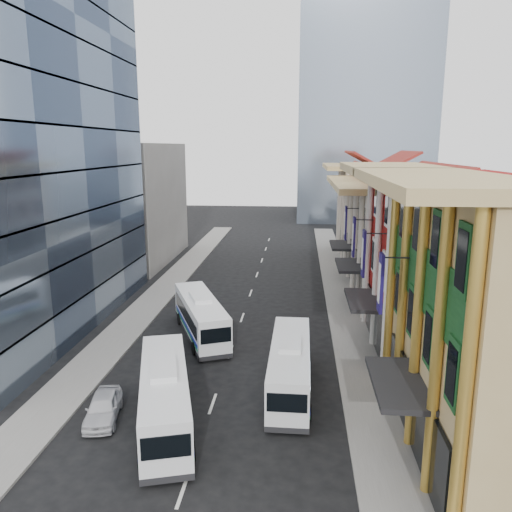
# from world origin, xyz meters

# --- Properties ---
(ground) EXTENTS (200.00, 200.00, 0.00)m
(ground) POSITION_xyz_m (0.00, 0.00, 0.00)
(ground) COLOR black
(ground) RESTS_ON ground
(sidewalk_right) EXTENTS (3.00, 90.00, 0.15)m
(sidewalk_right) POSITION_xyz_m (8.50, 22.00, 0.07)
(sidewalk_right) COLOR slate
(sidewalk_right) RESTS_ON ground
(sidewalk_left) EXTENTS (3.00, 90.00, 0.15)m
(sidewalk_left) POSITION_xyz_m (-8.50, 22.00, 0.07)
(sidewalk_left) COLOR slate
(sidewalk_left) RESTS_ON ground
(shophouse_red) EXTENTS (8.00, 10.00, 12.00)m
(shophouse_red) POSITION_xyz_m (14.00, 17.00, 6.00)
(shophouse_red) COLOR maroon
(shophouse_red) RESTS_ON ground
(shophouse_cream_near) EXTENTS (8.00, 9.00, 10.00)m
(shophouse_cream_near) POSITION_xyz_m (14.00, 26.50, 5.00)
(shophouse_cream_near) COLOR silver
(shophouse_cream_near) RESTS_ON ground
(shophouse_cream_mid) EXTENTS (8.00, 9.00, 10.00)m
(shophouse_cream_mid) POSITION_xyz_m (14.00, 35.50, 5.00)
(shophouse_cream_mid) COLOR silver
(shophouse_cream_mid) RESTS_ON ground
(shophouse_cream_far) EXTENTS (8.00, 12.00, 11.00)m
(shophouse_cream_far) POSITION_xyz_m (14.00, 46.00, 5.50)
(shophouse_cream_far) COLOR silver
(shophouse_cream_far) RESTS_ON ground
(office_tower) EXTENTS (12.00, 26.00, 30.00)m
(office_tower) POSITION_xyz_m (-17.00, 19.00, 15.00)
(office_tower) COLOR #3D4B62
(office_tower) RESTS_ON ground
(office_block_far) EXTENTS (10.00, 18.00, 14.00)m
(office_block_far) POSITION_xyz_m (-16.00, 42.00, 7.00)
(office_block_far) COLOR gray
(office_block_far) RESTS_ON ground
(bus_left_near) EXTENTS (4.94, 10.13, 3.17)m
(bus_left_near) POSITION_xyz_m (-2.00, 5.80, 1.58)
(bus_left_near) COLOR white
(bus_left_near) RESTS_ON ground
(bus_left_far) EXTENTS (5.91, 9.96, 3.15)m
(bus_left_far) POSITION_xyz_m (-2.54, 17.70, 1.58)
(bus_left_far) COLOR white
(bus_left_far) RESTS_ON ground
(bus_right) EXTENTS (2.31, 9.54, 3.05)m
(bus_right) POSITION_xyz_m (4.13, 9.88, 1.53)
(bus_right) COLOR silver
(bus_right) RESTS_ON ground
(sedan_left) EXTENTS (2.30, 4.13, 1.33)m
(sedan_left) POSITION_xyz_m (-5.27, 5.96, 0.66)
(sedan_left) COLOR silver
(sedan_left) RESTS_ON ground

